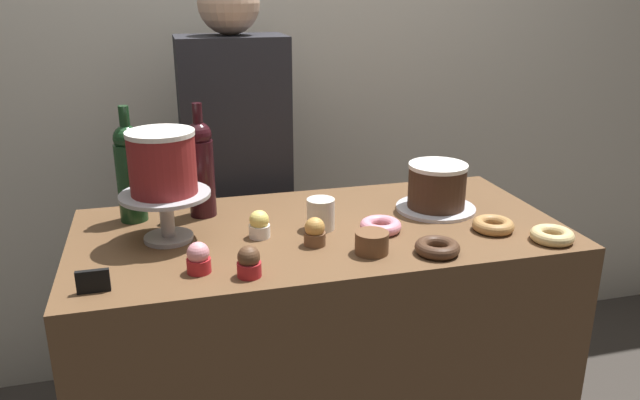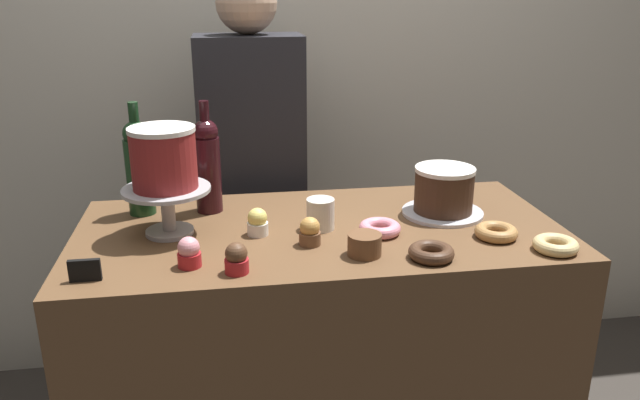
{
  "view_description": "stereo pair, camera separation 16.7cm",
  "coord_description": "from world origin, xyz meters",
  "px_view_note": "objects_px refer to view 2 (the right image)",
  "views": [
    {
      "loc": [
        -0.41,
        -1.52,
        1.55
      ],
      "look_at": [
        0.0,
        0.0,
        1.0
      ],
      "focal_mm": 34.75,
      "sensor_mm": 36.0,
      "label": 1
    },
    {
      "loc": [
        -0.25,
        -1.56,
        1.55
      ],
      "look_at": [
        0.0,
        0.0,
        1.0
      ],
      "focal_mm": 34.75,
      "sensor_mm": 36.0,
      "label": 2
    }
  ],
  "objects_px": {
    "wine_bottle_dark_red": "(207,163)",
    "barista_figure": "(254,196)",
    "cupcake_chocolate": "(236,259)",
    "cookie_stack": "(365,245)",
    "donut_chocolate": "(431,252)",
    "chocolate_round_cake": "(444,189)",
    "coffee_cup_ceramic": "(321,214)",
    "cake_stand_pedestal": "(167,202)",
    "wine_bottle_green": "(139,166)",
    "cupcake_lemon": "(258,222)",
    "cupcake_strawberry": "(189,253)",
    "cupcake_caramel": "(310,232)",
    "donut_maple": "(496,232)",
    "donut_glazed": "(556,245)",
    "donut_pink": "(380,228)",
    "white_layer_cake": "(164,158)",
    "price_sign_chalkboard": "(85,270)"
  },
  "relations": [
    {
      "from": "cake_stand_pedestal",
      "to": "donut_pink",
      "type": "height_order",
      "value": "cake_stand_pedestal"
    },
    {
      "from": "cupcake_caramel",
      "to": "cupcake_lemon",
      "type": "xyz_separation_m",
      "value": [
        -0.13,
        0.09,
        0.0
      ]
    },
    {
      "from": "wine_bottle_green",
      "to": "barista_figure",
      "type": "relative_size",
      "value": 0.2
    },
    {
      "from": "chocolate_round_cake",
      "to": "cupcake_chocolate",
      "type": "xyz_separation_m",
      "value": [
        -0.6,
        -0.3,
        -0.04
      ]
    },
    {
      "from": "donut_maple",
      "to": "donut_chocolate",
      "type": "bearing_deg",
      "value": -154.79
    },
    {
      "from": "cupcake_caramel",
      "to": "donut_chocolate",
      "type": "height_order",
      "value": "cupcake_caramel"
    },
    {
      "from": "wine_bottle_dark_red",
      "to": "barista_figure",
      "type": "distance_m",
      "value": 0.46
    },
    {
      "from": "chocolate_round_cake",
      "to": "coffee_cup_ceramic",
      "type": "xyz_separation_m",
      "value": [
        -0.37,
        -0.06,
        -0.03
      ]
    },
    {
      "from": "wine_bottle_green",
      "to": "cupcake_strawberry",
      "type": "relative_size",
      "value": 4.38
    },
    {
      "from": "chocolate_round_cake",
      "to": "barista_figure",
      "type": "bearing_deg",
      "value": 136.28
    },
    {
      "from": "cupcake_caramel",
      "to": "coffee_cup_ceramic",
      "type": "bearing_deg",
      "value": 66.04
    },
    {
      "from": "wine_bottle_green",
      "to": "barista_figure",
      "type": "height_order",
      "value": "barista_figure"
    },
    {
      "from": "wine_bottle_dark_red",
      "to": "donut_maple",
      "type": "xyz_separation_m",
      "value": [
        0.75,
        -0.33,
        -0.13
      ]
    },
    {
      "from": "donut_glazed",
      "to": "wine_bottle_green",
      "type": "bearing_deg",
      "value": 157.18
    },
    {
      "from": "wine_bottle_green",
      "to": "cupcake_caramel",
      "type": "height_order",
      "value": "wine_bottle_green"
    },
    {
      "from": "cupcake_chocolate",
      "to": "barista_figure",
      "type": "xyz_separation_m",
      "value": [
        0.08,
        0.8,
        -0.12
      ]
    },
    {
      "from": "barista_figure",
      "to": "donut_maple",
      "type": "bearing_deg",
      "value": -49.11
    },
    {
      "from": "cupcake_caramel",
      "to": "wine_bottle_green",
      "type": "bearing_deg",
      "value": 145.72
    },
    {
      "from": "white_layer_cake",
      "to": "coffee_cup_ceramic",
      "type": "height_order",
      "value": "white_layer_cake"
    },
    {
      "from": "donut_pink",
      "to": "cupcake_lemon",
      "type": "bearing_deg",
      "value": 172.04
    },
    {
      "from": "cupcake_lemon",
      "to": "barista_figure",
      "type": "height_order",
      "value": "barista_figure"
    },
    {
      "from": "cupcake_lemon",
      "to": "donut_pink",
      "type": "distance_m",
      "value": 0.33
    },
    {
      "from": "barista_figure",
      "to": "wine_bottle_green",
      "type": "bearing_deg",
      "value": -133.44
    },
    {
      "from": "cake_stand_pedestal",
      "to": "cupcake_caramel",
      "type": "xyz_separation_m",
      "value": [
        0.36,
        -0.13,
        -0.05
      ]
    },
    {
      "from": "cupcake_lemon",
      "to": "donut_glazed",
      "type": "height_order",
      "value": "cupcake_lemon"
    },
    {
      "from": "wine_bottle_dark_red",
      "to": "white_layer_cake",
      "type": "bearing_deg",
      "value": -122.41
    },
    {
      "from": "coffee_cup_ceramic",
      "to": "cake_stand_pedestal",
      "type": "bearing_deg",
      "value": 176.16
    },
    {
      "from": "donut_maple",
      "to": "donut_glazed",
      "type": "relative_size",
      "value": 1.0
    },
    {
      "from": "chocolate_round_cake",
      "to": "donut_glazed",
      "type": "xyz_separation_m",
      "value": [
        0.19,
        -0.3,
        -0.06
      ]
    },
    {
      "from": "cupcake_lemon",
      "to": "donut_chocolate",
      "type": "height_order",
      "value": "cupcake_lemon"
    },
    {
      "from": "cupcake_caramel",
      "to": "barista_figure",
      "type": "xyz_separation_m",
      "value": [
        -0.11,
        0.66,
        -0.12
      ]
    },
    {
      "from": "cupcake_chocolate",
      "to": "cookie_stack",
      "type": "bearing_deg",
      "value": 9.2
    },
    {
      "from": "chocolate_round_cake",
      "to": "coffee_cup_ceramic",
      "type": "bearing_deg",
      "value": -171.03
    },
    {
      "from": "coffee_cup_ceramic",
      "to": "barista_figure",
      "type": "height_order",
      "value": "barista_figure"
    },
    {
      "from": "donut_chocolate",
      "to": "donut_glazed",
      "type": "relative_size",
      "value": 1.0
    },
    {
      "from": "wine_bottle_green",
      "to": "cupcake_lemon",
      "type": "height_order",
      "value": "wine_bottle_green"
    },
    {
      "from": "cake_stand_pedestal",
      "to": "donut_glazed",
      "type": "distance_m",
      "value": 1.0
    },
    {
      "from": "donut_chocolate",
      "to": "donut_pink",
      "type": "distance_m",
      "value": 0.19
    },
    {
      "from": "donut_maple",
      "to": "coffee_cup_ceramic",
      "type": "bearing_deg",
      "value": 162.94
    },
    {
      "from": "cupcake_caramel",
      "to": "cupcake_chocolate",
      "type": "distance_m",
      "value": 0.23
    },
    {
      "from": "wine_bottle_dark_red",
      "to": "barista_figure",
      "type": "relative_size",
      "value": 0.2
    },
    {
      "from": "cupcake_caramel",
      "to": "donut_maple",
      "type": "xyz_separation_m",
      "value": [
        0.49,
        -0.03,
        -0.02
      ]
    },
    {
      "from": "barista_figure",
      "to": "cupcake_chocolate",
      "type": "bearing_deg",
      "value": -95.66
    },
    {
      "from": "white_layer_cake",
      "to": "donut_pink",
      "type": "bearing_deg",
      "value": -9.07
    },
    {
      "from": "coffee_cup_ceramic",
      "to": "donut_chocolate",
      "type": "bearing_deg",
      "value": -45.32
    },
    {
      "from": "cupcake_strawberry",
      "to": "cookie_stack",
      "type": "distance_m",
      "value": 0.42
    },
    {
      "from": "cookie_stack",
      "to": "donut_chocolate",
      "type": "bearing_deg",
      "value": -16.43
    },
    {
      "from": "price_sign_chalkboard",
      "to": "coffee_cup_ceramic",
      "type": "relative_size",
      "value": 0.82
    },
    {
      "from": "donut_glazed",
      "to": "coffee_cup_ceramic",
      "type": "xyz_separation_m",
      "value": [
        -0.55,
        0.24,
        0.03
      ]
    },
    {
      "from": "cupcake_chocolate",
      "to": "chocolate_round_cake",
      "type": "bearing_deg",
      "value": 26.34
    }
  ]
}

